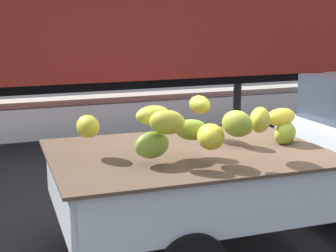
# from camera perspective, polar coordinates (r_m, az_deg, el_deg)

# --- Properties ---
(ground) EXTENTS (220.00, 220.00, 0.00)m
(ground) POSITION_cam_1_polar(r_m,az_deg,el_deg) (5.85, 10.24, -11.72)
(ground) COLOR #28282B
(curb_strip) EXTENTS (80.00, 0.80, 0.16)m
(curb_strip) POSITION_cam_1_polar(r_m,az_deg,el_deg) (14.60, -9.79, 2.96)
(curb_strip) COLOR gray
(curb_strip) RESTS_ON ground
(semi_trailer) EXTENTS (12.03, 2.75, 3.95)m
(semi_trailer) POSITION_cam_1_polar(r_m,az_deg,el_deg) (10.07, -9.07, 13.05)
(semi_trailer) COLOR maroon
(semi_trailer) RESTS_ON ground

